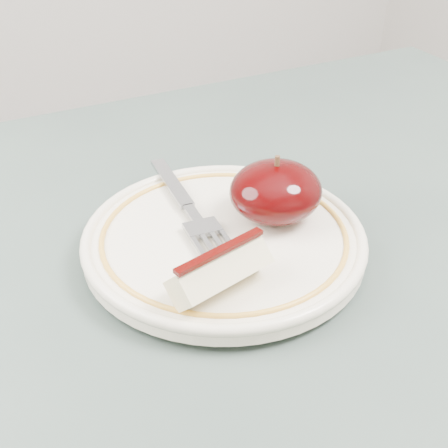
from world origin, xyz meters
name	(u,v)px	position (x,y,z in m)	size (l,w,h in m)	color
table	(332,416)	(0.00, 0.00, 0.66)	(0.90, 0.90, 0.75)	brown
plate	(224,239)	(-0.03, 0.11, 0.76)	(0.22, 0.22, 0.02)	#F0E9C9
apple_half	(276,191)	(0.02, 0.12, 0.79)	(0.07, 0.07, 0.05)	black
apple_wedge	(220,271)	(-0.07, 0.06, 0.78)	(0.08, 0.05, 0.03)	beige
fork	(188,207)	(-0.04, 0.16, 0.77)	(0.03, 0.16, 0.00)	#919499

